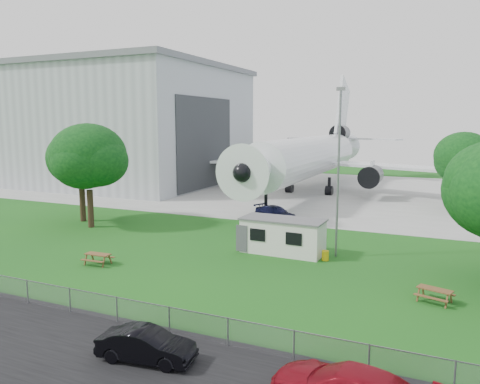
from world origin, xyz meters
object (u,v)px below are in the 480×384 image
at_px(site_cabin, 283,236).
at_px(picnic_west, 98,264).
at_px(airliner, 311,155).
at_px(car_centre_sedan, 146,346).
at_px(picnic_east, 434,302).
at_px(hangar, 103,124).

bearing_deg(site_cabin, picnic_west, -143.31).
height_order(airliner, car_centre_sedan, airliner).
bearing_deg(airliner, picnic_west, -96.43).
xyz_separation_m(airliner, site_cabin, (6.35, -30.34, -3.96)).
xyz_separation_m(picnic_west, picnic_east, (21.38, 2.09, 0.00)).
xyz_separation_m(airliner, picnic_west, (-4.32, -38.29, -5.27)).
height_order(hangar, airliner, hangar).
height_order(airliner, picnic_west, airliner).
relative_size(site_cabin, picnic_west, 3.77).
distance_m(picnic_east, car_centre_sedan, 15.76).
height_order(picnic_east, car_centre_sedan, car_centre_sedan).
distance_m(site_cabin, picnic_west, 13.37).
distance_m(site_cabin, picnic_east, 12.28).
bearing_deg(picnic_west, airliner, 80.78).
relative_size(hangar, picnic_west, 23.89).
xyz_separation_m(hangar, site_cabin, (42.33, -30.48, -8.09)).
xyz_separation_m(hangar, picnic_west, (31.65, -38.43, -9.41)).
relative_size(hangar, site_cabin, 6.34).
relative_size(hangar, car_centre_sedan, 10.60).
bearing_deg(picnic_west, picnic_east, 2.80).
distance_m(airliner, picnic_west, 38.90).
relative_size(site_cabin, car_centre_sedan, 1.67).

